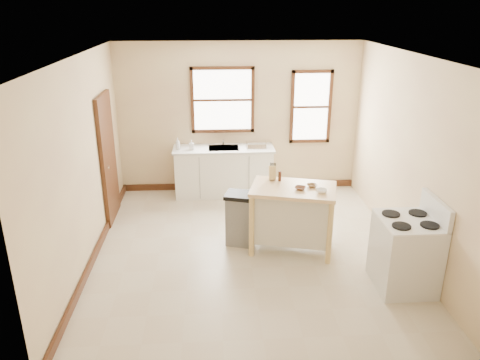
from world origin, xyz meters
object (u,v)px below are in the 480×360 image
(pepper_grinder, at_px, (280,176))
(bowl_b, at_px, (312,186))
(kitchen_island, at_px, (292,218))
(knife_block, at_px, (272,173))
(soap_bottle_a, at_px, (178,144))
(dish_rack, at_px, (256,145))
(trash_bin, at_px, (240,219))
(gas_stove, at_px, (406,244))
(soap_bottle_b, at_px, (191,145))
(bowl_a, at_px, (300,188))
(bowl_c, at_px, (322,191))

(pepper_grinder, distance_m, bowl_b, 0.51)
(kitchen_island, xyz_separation_m, knife_block, (-0.27, 0.33, 0.59))
(soap_bottle_a, xyz_separation_m, dish_rack, (1.44, 0.04, -0.06))
(kitchen_island, bearing_deg, bowl_b, 15.02)
(trash_bin, xyz_separation_m, gas_stove, (2.01, -1.26, 0.19))
(trash_bin, relative_size, gas_stove, 0.68)
(soap_bottle_b, distance_m, pepper_grinder, 2.27)
(kitchen_island, height_order, trash_bin, kitchen_island)
(trash_bin, height_order, gas_stove, gas_stove)
(knife_block, bearing_deg, dish_rack, 94.39)
(bowl_a, bearing_deg, bowl_c, -26.23)
(knife_block, distance_m, pepper_grinder, 0.13)
(knife_block, xyz_separation_m, bowl_b, (0.53, -0.33, -0.08))
(bowl_a, bearing_deg, bowl_b, 24.61)
(bowl_c, bearing_deg, pepper_grinder, 136.98)
(bowl_b, height_order, bowl_c, bowl_c)
(kitchen_island, height_order, bowl_c, bowl_c)
(soap_bottle_b, height_order, bowl_c, soap_bottle_b)
(trash_bin, distance_m, gas_stove, 2.39)
(kitchen_island, distance_m, gas_stove, 1.65)
(knife_block, bearing_deg, kitchen_island, -48.67)
(soap_bottle_a, height_order, trash_bin, soap_bottle_a)
(bowl_b, bearing_deg, kitchen_island, -179.63)
(knife_block, height_order, trash_bin, knife_block)
(soap_bottle_a, distance_m, gas_stove, 4.40)
(pepper_grinder, distance_m, bowl_c, 0.71)
(dish_rack, distance_m, bowl_c, 2.45)
(kitchen_island, bearing_deg, pepper_grinder, 136.45)
(kitchen_island, relative_size, bowl_a, 7.61)
(knife_block, height_order, bowl_c, knife_block)
(knife_block, bearing_deg, gas_stove, -39.95)
(kitchen_island, height_order, gas_stove, gas_stove)
(soap_bottle_a, bearing_deg, pepper_grinder, -54.71)
(bowl_a, distance_m, trash_bin, 1.06)
(pepper_grinder, xyz_separation_m, bowl_c, (0.51, -0.48, -0.05))
(pepper_grinder, distance_m, trash_bin, 0.87)
(soap_bottle_a, height_order, pepper_grinder, soap_bottle_a)
(bowl_a, bearing_deg, soap_bottle_b, 126.41)
(trash_bin, bearing_deg, bowl_c, -4.32)
(knife_block, relative_size, bowl_b, 1.35)
(kitchen_island, distance_m, bowl_b, 0.57)
(kitchen_island, bearing_deg, soap_bottle_a, 144.79)
(pepper_grinder, bearing_deg, bowl_b, -31.46)
(soap_bottle_b, xyz_separation_m, pepper_grinder, (1.35, -1.82, 0.04))
(bowl_b, bearing_deg, bowl_c, -68.43)
(dish_rack, distance_m, knife_block, 1.81)
(soap_bottle_a, xyz_separation_m, bowl_a, (1.85, -2.18, -0.04))
(soap_bottle_b, height_order, bowl_a, soap_bottle_b)
(bowl_a, bearing_deg, soap_bottle_a, 130.30)
(dish_rack, height_order, gas_stove, gas_stove)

